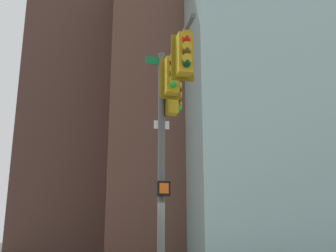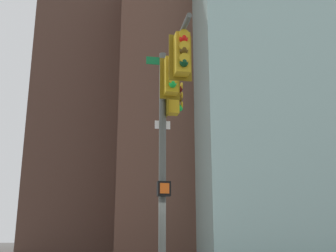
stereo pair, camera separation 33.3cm
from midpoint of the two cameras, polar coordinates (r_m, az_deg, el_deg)
signal_pole_assembly at (r=11.16m, az=1.13°, el=2.16°), size 4.04×1.11×6.98m
building_brick_nearside at (r=59.96m, az=-6.43°, el=0.49°), size 25.00×20.83×35.12m
building_brick_midblock at (r=48.04m, az=3.72°, el=1.97°), size 18.55×17.20×31.26m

